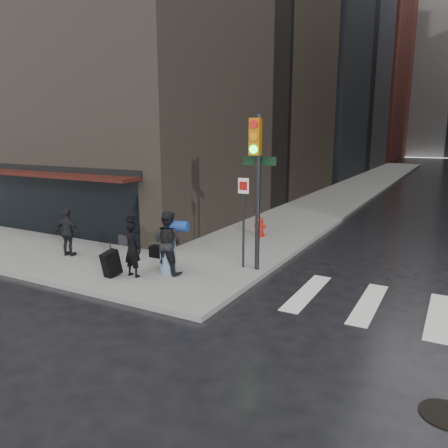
{
  "coord_description": "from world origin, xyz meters",
  "views": [
    {
      "loc": [
        6.84,
        -9.81,
        4.24
      ],
      "look_at": [
        0.21,
        2.36,
        1.3
      ],
      "focal_mm": 35.0,
      "sensor_mm": 36.0,
      "label": 1
    }
  ],
  "objects_px": {
    "man_overcoat": "(128,251)",
    "traffic_light": "(256,172)",
    "man_jeans": "(168,242)",
    "man_greycoat": "(68,232)",
    "fire_hydrant": "(260,228)"
  },
  "relations": [
    {
      "from": "man_overcoat",
      "to": "traffic_light",
      "type": "bearing_deg",
      "value": -137.18
    },
    {
      "from": "man_overcoat",
      "to": "man_jeans",
      "type": "distance_m",
      "value": 1.15
    },
    {
      "from": "man_overcoat",
      "to": "man_jeans",
      "type": "xyz_separation_m",
      "value": [
        0.84,
        0.77,
        0.18
      ]
    },
    {
      "from": "man_greycoat",
      "to": "man_overcoat",
      "type": "bearing_deg",
      "value": 162.71
    },
    {
      "from": "man_overcoat",
      "to": "man_jeans",
      "type": "relative_size",
      "value": 0.97
    },
    {
      "from": "man_greycoat",
      "to": "traffic_light",
      "type": "distance_m",
      "value": 6.67
    },
    {
      "from": "man_jeans",
      "to": "fire_hydrant",
      "type": "relative_size",
      "value": 2.39
    },
    {
      "from": "man_overcoat",
      "to": "fire_hydrant",
      "type": "xyz_separation_m",
      "value": [
        1.34,
        6.27,
        -0.41
      ]
    },
    {
      "from": "man_jeans",
      "to": "traffic_light",
      "type": "bearing_deg",
      "value": -147.03
    },
    {
      "from": "man_jeans",
      "to": "traffic_light",
      "type": "distance_m",
      "value": 3.27
    },
    {
      "from": "man_overcoat",
      "to": "man_greycoat",
      "type": "relative_size",
      "value": 1.13
    },
    {
      "from": "traffic_light",
      "to": "man_jeans",
      "type": "bearing_deg",
      "value": -145.32
    },
    {
      "from": "traffic_light",
      "to": "man_overcoat",
      "type": "bearing_deg",
      "value": -143.1
    },
    {
      "from": "man_greycoat",
      "to": "fire_hydrant",
      "type": "distance_m",
      "value": 7.19
    },
    {
      "from": "man_greycoat",
      "to": "traffic_light",
      "type": "relative_size",
      "value": 0.35
    }
  ]
}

